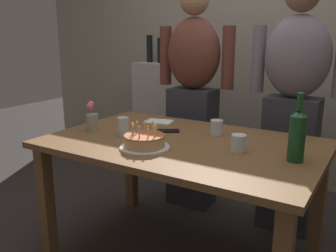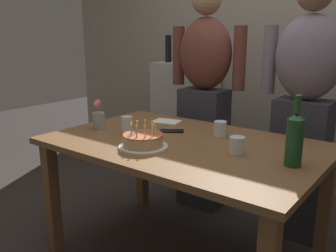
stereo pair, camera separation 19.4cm
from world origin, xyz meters
name	(u,v)px [view 2 (the right image)]	position (x,y,z in m)	size (l,w,h in m)	color
back_wall	(290,36)	(0.00, 1.55, 1.30)	(5.20, 0.10, 2.60)	#9E9384
dining_table	(183,158)	(0.00, 0.00, 0.64)	(1.50, 0.96, 0.74)	brown
birthday_cake	(143,141)	(-0.10, -0.22, 0.78)	(0.26, 0.26, 0.14)	white
water_glass_near	(237,145)	(0.33, -0.01, 0.78)	(0.08, 0.08, 0.09)	silver
water_glass_far	(127,125)	(-0.35, -0.08, 0.79)	(0.06, 0.06, 0.11)	silver
water_glass_side	(220,129)	(0.11, 0.21, 0.79)	(0.07, 0.07, 0.09)	silver
wine_bottle	(295,138)	(0.61, -0.01, 0.87)	(0.08, 0.08, 0.32)	#194723
cell_phone	(172,131)	(-0.18, 0.13, 0.74)	(0.14, 0.07, 0.01)	black
napkin_stack	(167,122)	(-0.35, 0.30, 0.74)	(0.18, 0.13, 0.01)	white
flower_vase	(98,117)	(-0.58, -0.10, 0.82)	(0.08, 0.08, 0.18)	#999E93
person_man_bearded	(204,95)	(-0.31, 0.71, 0.87)	(0.61, 0.27, 1.66)	#33333D
person_woman_cardigan	(304,107)	(0.43, 0.71, 0.87)	(0.61, 0.27, 1.66)	#33333D
shelf_cabinet	(184,114)	(-0.92, 1.33, 0.54)	(0.64, 0.30, 1.31)	beige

